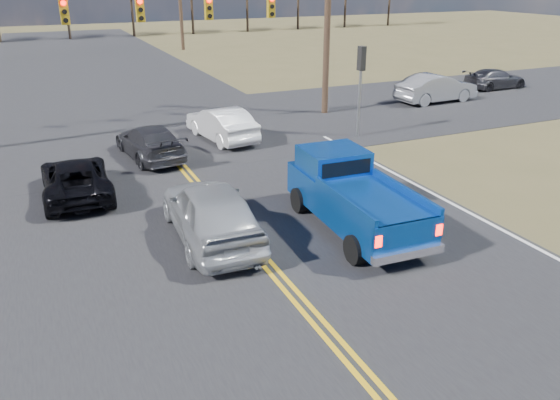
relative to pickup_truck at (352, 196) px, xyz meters
name	(u,v)px	position (x,y,z in m)	size (l,w,h in m)	color
ground	(365,377)	(-3.03, -5.53, -0.96)	(160.00, 160.00, 0.00)	brown
road_main	(202,191)	(-3.03, 4.47, -0.96)	(14.00, 120.00, 0.02)	#28282B
road_cross	(151,132)	(-3.03, 12.47, -0.96)	(120.00, 12.00, 0.02)	#28282B
signal_gantry	(153,16)	(-2.53, 12.26, 4.10)	(19.60, 4.83, 10.00)	#473323
utility_poles	(145,13)	(-3.03, 11.47, 4.26)	(19.60, 58.32, 10.00)	#473323
pickup_truck	(352,196)	(0.00, 0.00, 0.00)	(2.30, 5.38, 1.99)	black
silver_suv	(211,211)	(-3.83, 0.91, -0.13)	(1.96, 4.87, 1.66)	#AAAEB3
black_suv	(76,178)	(-6.86, 5.69, -0.35)	(2.04, 4.41, 1.23)	black
white_car_queue	(221,124)	(-0.48, 9.97, -0.25)	(1.51, 4.32, 1.42)	white
dgrey_car_queue	(150,142)	(-3.83, 8.71, -0.32)	(1.80, 4.42, 1.28)	#35353A
cross_car_east_near	(436,88)	(12.90, 12.20, -0.18)	(4.76, 1.66, 1.57)	#96989D
cross_car_east_far	(495,79)	(18.79, 13.76, -0.35)	(4.22, 1.71, 1.22)	#36363B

